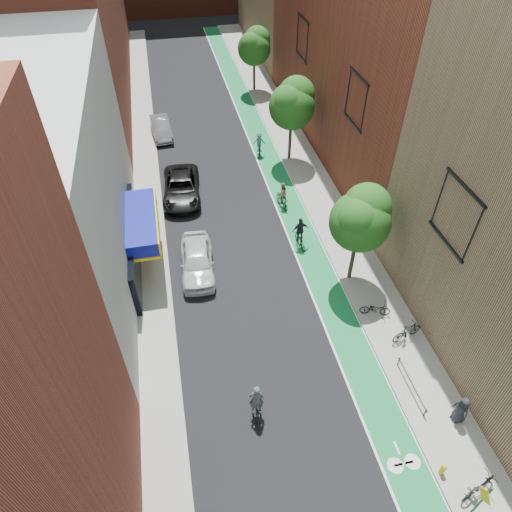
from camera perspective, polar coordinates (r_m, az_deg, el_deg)
ground at (r=21.66m, az=6.46°, el=-24.03°), size 160.00×160.00×0.00m
bike_lane at (r=39.91m, az=1.09°, el=13.18°), size 2.00×68.00×0.01m
sidewalk_left at (r=39.14m, az=-13.63°, el=11.40°), size 2.00×68.00×0.15m
sidewalk_right at (r=40.45m, az=4.65°, el=13.59°), size 3.00×68.00×0.15m
building_left_white at (r=26.71m, az=-25.57°, el=7.20°), size 8.00×20.00×12.00m
building_right_mid_red at (r=38.31m, az=14.73°, el=28.48°), size 8.00×28.00×22.00m
tree_near at (r=25.24m, az=13.03°, el=4.70°), size 3.40×3.36×6.42m
tree_mid at (r=36.36m, az=4.59°, el=18.57°), size 3.55×3.53×6.74m
tree_far at (r=49.18m, az=-0.19°, el=24.82°), size 3.30×3.25×6.21m
sign_pole at (r=20.72m, az=26.18°, el=-25.92°), size 0.13×0.71×3.00m
parked_car_white at (r=27.82m, az=-7.38°, el=-0.58°), size 2.29×5.02×1.67m
parked_car_black at (r=34.14m, az=-9.30°, el=8.45°), size 3.08×5.90×1.59m
parked_car_silver at (r=42.54m, az=-11.79°, el=15.41°), size 1.91×4.58×1.47m
cyclist_lead at (r=21.77m, az=0.07°, el=-18.20°), size 0.81×1.74×2.22m
cyclist_lane_near at (r=32.77m, az=3.27°, el=7.40°), size 0.89×1.81×1.95m
cyclist_lane_mid at (r=29.47m, az=5.54°, el=2.62°), size 1.10×1.67×2.16m
cyclist_lane_far at (r=38.84m, az=0.42°, el=13.74°), size 1.15×1.73×1.96m
parked_bike_near at (r=22.35m, az=26.11°, el=-24.46°), size 1.97×1.21×0.98m
parked_bike_mid at (r=25.44m, az=18.39°, el=-8.93°), size 1.92×0.95×1.11m
parked_bike_far at (r=26.13m, az=14.68°, el=-6.40°), size 1.79×1.08×0.89m
pedestrian at (r=23.35m, az=24.25°, el=-17.11°), size 0.70×0.89×1.62m
fire_hydrant at (r=22.26m, az=22.34°, el=-23.41°), size 0.23×0.23×0.66m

